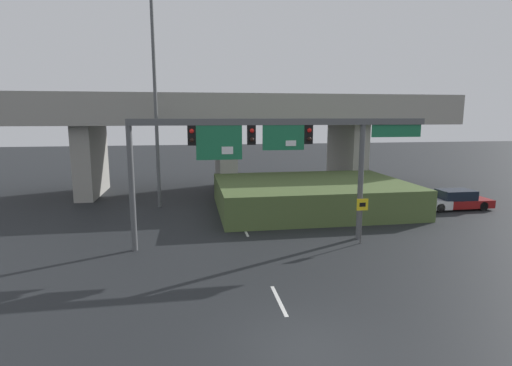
{
  "coord_description": "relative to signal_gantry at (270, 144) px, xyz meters",
  "views": [
    {
      "loc": [
        -2.97,
        -10.17,
        6.52
      ],
      "look_at": [
        0.0,
        7.86,
        3.41
      ],
      "focal_mm": 28.0,
      "sensor_mm": 36.0,
      "label": 1
    }
  ],
  "objects": [
    {
      "name": "signal_gantry",
      "position": [
        0.0,
        0.0,
        0.0
      ],
      "size": [
        15.01,
        0.44,
        6.36
      ],
      "color": "#515456",
      "rests_on": "ground"
    },
    {
      "name": "ground_plane",
      "position": [
        -0.94,
        -9.23,
        -5.13
      ],
      "size": [
        160.0,
        160.0,
        0.0
      ],
      "primitive_type": "plane",
      "color": "black"
    },
    {
      "name": "highway_light_pole_near",
      "position": [
        -6.19,
        9.37,
        4.31
      ],
      "size": [
        0.7,
        0.36,
        18.12
      ],
      "color": "#515456",
      "rests_on": "ground"
    },
    {
      "name": "overpass_bridge",
      "position": [
        -0.94,
        14.87,
        0.53
      ],
      "size": [
        38.91,
        8.17,
        8.17
      ],
      "color": "gray",
      "rests_on": "ground"
    },
    {
      "name": "grass_embankment",
      "position": [
        4.37,
        7.07,
        -4.15
      ],
      "size": [
        12.99,
        9.59,
        1.97
      ],
      "color": "#4C6033",
      "rests_on": "ground"
    },
    {
      "name": "lane_markings",
      "position": [
        -0.94,
        2.47,
        -5.13
      ],
      "size": [
        0.14,
        37.83,
        0.01
      ],
      "color": "silver",
      "rests_on": "ground"
    },
    {
      "name": "parked_sedan_mid_right",
      "position": [
        11.17,
        5.39,
        -4.48
      ],
      "size": [
        4.73,
        1.88,
        1.41
      ],
      "rotation": [
        0.0,
        0.0,
        -0.01
      ],
      "color": "silver",
      "rests_on": "ground"
    },
    {
      "name": "speed_limit_sign",
      "position": [
        4.62,
        -0.81,
        -3.56
      ],
      "size": [
        0.6,
        0.11,
        2.41
      ],
      "color": "#4C4C4C",
      "rests_on": "ground"
    },
    {
      "name": "parked_sedan_far_right",
      "position": [
        14.53,
        5.38,
        -4.5
      ],
      "size": [
        4.52,
        1.82,
        1.36
      ],
      "rotation": [
        0.0,
        0.0,
        -0.01
      ],
      "color": "maroon",
      "rests_on": "ground"
    },
    {
      "name": "parked_sedan_near_right",
      "position": [
        7.99,
        4.62,
        -4.5
      ],
      "size": [
        4.46,
        1.85,
        1.37
      ],
      "rotation": [
        0.0,
        0.0,
        -0.02
      ],
      "color": "black",
      "rests_on": "ground"
    }
  ]
}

